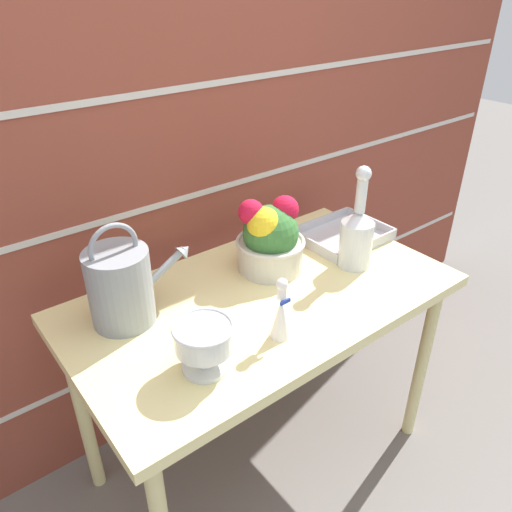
# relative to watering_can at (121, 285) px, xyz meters

# --- Properties ---
(ground_plane) EXTENTS (12.00, 12.00, 0.00)m
(ground_plane) POSITION_rel_watering_can_xyz_m (0.38, -0.14, -0.85)
(ground_plane) COLOR slate
(brick_wall) EXTENTS (3.60, 0.08, 2.20)m
(brick_wall) POSITION_rel_watering_can_xyz_m (0.38, 0.31, 0.25)
(brick_wall) COLOR brown
(brick_wall) RESTS_ON ground_plane
(patio_table) EXTENTS (1.18, 0.66, 0.74)m
(patio_table) POSITION_rel_watering_can_xyz_m (0.38, -0.14, -0.19)
(patio_table) COLOR beige
(patio_table) RESTS_ON ground_plane
(watering_can) EXTENTS (0.32, 0.18, 0.30)m
(watering_can) POSITION_rel_watering_can_xyz_m (0.00, 0.00, 0.00)
(watering_can) COLOR gray
(watering_can) RESTS_ON patio_table
(crystal_pedestal_bowl) EXTENTS (0.15, 0.15, 0.13)m
(crystal_pedestal_bowl) POSITION_rel_watering_can_xyz_m (0.07, -0.31, -0.03)
(crystal_pedestal_bowl) COLOR silver
(crystal_pedestal_bowl) RESTS_ON patio_table
(flower_planter) EXTENTS (0.23, 0.23, 0.25)m
(flower_planter) POSITION_rel_watering_can_xyz_m (0.49, -0.04, -0.00)
(flower_planter) COLOR beige
(flower_planter) RESTS_ON patio_table
(glass_decanter) EXTENTS (0.11, 0.11, 0.35)m
(glass_decanter) POSITION_rel_watering_can_xyz_m (0.73, -0.19, 0.00)
(glass_decanter) COLOR silver
(glass_decanter) RESTS_ON patio_table
(figurine_vase) EXTENTS (0.06, 0.06, 0.18)m
(figurine_vase) POSITION_rel_watering_can_xyz_m (0.30, -0.32, -0.04)
(figurine_vase) COLOR white
(figurine_vase) RESTS_ON patio_table
(wire_tray) EXTENTS (0.31, 0.25, 0.04)m
(wire_tray) POSITION_rel_watering_can_xyz_m (0.84, -0.04, -0.10)
(wire_tray) COLOR #B7B7BC
(wire_tray) RESTS_ON patio_table
(fallen_petal) EXTENTS (0.01, 0.01, 0.01)m
(fallen_petal) POSITION_rel_watering_can_xyz_m (0.28, -0.33, -0.11)
(fallen_petal) COLOR red
(fallen_petal) RESTS_ON patio_table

